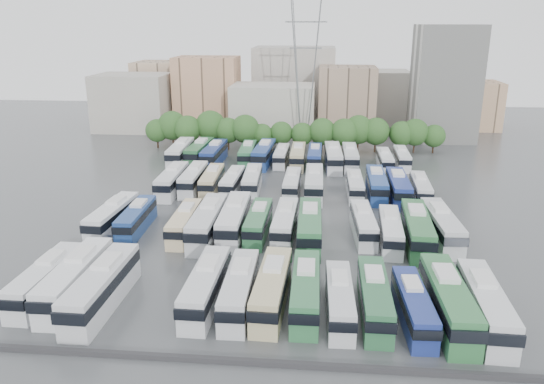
# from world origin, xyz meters

# --- Properties ---
(ground) EXTENTS (220.00, 220.00, 0.00)m
(ground) POSITION_xyz_m (0.00, 0.00, 0.00)
(ground) COLOR #424447
(ground) RESTS_ON ground
(parapet) EXTENTS (56.00, 0.50, 0.50)m
(parapet) POSITION_xyz_m (0.00, -33.00, 0.25)
(parapet) COLOR #2D2D30
(parapet) RESTS_ON ground
(tree_line) EXTENTS (64.34, 7.83, 8.32)m
(tree_line) POSITION_xyz_m (-1.59, 42.17, 4.42)
(tree_line) COLOR black
(tree_line) RESTS_ON ground
(city_buildings) EXTENTS (102.00, 35.00, 20.00)m
(city_buildings) POSITION_xyz_m (-7.46, 71.86, 7.87)
(city_buildings) COLOR #9E998E
(city_buildings) RESTS_ON ground
(apartment_tower) EXTENTS (14.00, 14.00, 26.00)m
(apartment_tower) POSITION_xyz_m (34.00, 58.00, 13.00)
(apartment_tower) COLOR silver
(apartment_tower) RESTS_ON ground
(electricity_pylon) EXTENTS (9.00, 6.91, 33.83)m
(electricity_pylon) POSITION_xyz_m (2.00, 50.00, 18.66)
(electricity_pylon) COLOR slate
(electricity_pylon) RESTS_ON ground
(bus_r0_s0) EXTENTS (2.81, 12.20, 3.82)m
(bus_r0_s0) POSITION_xyz_m (-21.37, -23.64, 1.87)
(bus_r0_s0) COLOR silver
(bus_r0_s0) RESTS_ON ground
(bus_r0_s1) EXTENTS (3.14, 13.54, 4.24)m
(bus_r0_s1) POSITION_xyz_m (-18.22, -23.55, 2.08)
(bus_r0_s1) COLOR silver
(bus_r0_s1) RESTS_ON ground
(bus_r0_s2) EXTENTS (3.13, 13.71, 4.29)m
(bus_r0_s2) POSITION_xyz_m (-14.86, -25.04, 2.11)
(bus_r0_s2) COLOR silver
(bus_r0_s2) RESTS_ON ground
(bus_r0_s5) EXTENTS (2.91, 12.60, 3.94)m
(bus_r0_s5) POSITION_xyz_m (-4.91, -23.61, 1.94)
(bus_r0_s5) COLOR silver
(bus_r0_s5) RESTS_ON ground
(bus_r0_s6) EXTENTS (2.85, 12.28, 3.84)m
(bus_r0_s6) POSITION_xyz_m (-1.55, -23.77, 1.89)
(bus_r0_s6) COLOR silver
(bus_r0_s6) RESTS_ON ground
(bus_r0_s7) EXTENTS (3.23, 12.79, 3.98)m
(bus_r0_s7) POSITION_xyz_m (1.59, -23.44, 1.96)
(bus_r0_s7) COLOR #C0B384
(bus_r0_s7) RESTS_ON ground
(bus_r0_s8) EXTENTS (2.79, 12.36, 3.87)m
(bus_r0_s8) POSITION_xyz_m (4.87, -23.49, 1.90)
(bus_r0_s8) COLOR #2F6F41
(bus_r0_s8) RESTS_ON ground
(bus_r0_s9) EXTENTS (2.69, 11.24, 3.51)m
(bus_r0_s9) POSITION_xyz_m (8.13, -24.61, 1.72)
(bus_r0_s9) COLOR silver
(bus_r0_s9) RESTS_ON ground
(bus_r0_s10) EXTENTS (2.68, 12.13, 3.80)m
(bus_r0_s10) POSITION_xyz_m (11.40, -24.19, 1.87)
(bus_r0_s10) COLOR #2A633C
(bus_r0_s10) RESTS_ON ground
(bus_r0_s11) EXTENTS (2.90, 11.19, 3.48)m
(bus_r0_s11) POSITION_xyz_m (14.89, -25.15, 1.71)
(bus_r0_s11) COLOR navy
(bus_r0_s11) RESTS_ON ground
(bus_r0_s12) EXTENTS (3.22, 13.66, 4.27)m
(bus_r0_s12) POSITION_xyz_m (18.08, -24.56, 2.10)
(bus_r0_s12) COLOR #30713E
(bus_r0_s12) RESTS_ON ground
(bus_r0_s13) EXTENTS (3.23, 13.07, 4.08)m
(bus_r0_s13) POSITION_xyz_m (21.32, -24.88, 2.00)
(bus_r0_s13) COLOR silver
(bus_r0_s13) RESTS_ON ground
(bus_r1_s0) EXTENTS (3.32, 12.49, 3.88)m
(bus_r1_s0) POSITION_xyz_m (-21.47, -5.54, 1.91)
(bus_r1_s0) COLOR silver
(bus_r1_s0) RESTS_ON ground
(bus_r1_s1) EXTENTS (2.85, 11.53, 3.59)m
(bus_r1_s1) POSITION_xyz_m (-18.20, -5.58, 1.76)
(bus_r1_s1) COLOR navy
(bus_r1_s1) RESTS_ON ground
(bus_r1_s3) EXTENTS (2.68, 11.45, 3.58)m
(bus_r1_s3) POSITION_xyz_m (-11.43, -6.42, 1.76)
(bus_r1_s3) COLOR beige
(bus_r1_s3) RESTS_ON ground
(bus_r1_s4) EXTENTS (2.98, 13.67, 4.29)m
(bus_r1_s4) POSITION_xyz_m (-8.28, -6.84, 2.11)
(bus_r1_s4) COLOR silver
(bus_r1_s4) RESTS_ON ground
(bus_r1_s5) EXTENTS (3.17, 13.58, 4.25)m
(bus_r1_s5) POSITION_xyz_m (-5.07, -5.56, 2.09)
(bus_r1_s5) COLOR silver
(bus_r1_s5) RESTS_ON ground
(bus_r1_s6) EXTENTS (2.74, 11.69, 3.65)m
(bus_r1_s6) POSITION_xyz_m (-1.89, -5.54, 1.79)
(bus_r1_s6) COLOR #2F6E41
(bus_r1_s6) RESTS_ON ground
(bus_r1_s7) EXTENTS (2.93, 12.11, 3.78)m
(bus_r1_s7) POSITION_xyz_m (1.60, -5.62, 1.86)
(bus_r1_s7) COLOR silver
(bus_r1_s7) RESTS_ON ground
(bus_r1_s8) EXTENTS (3.08, 13.38, 4.19)m
(bus_r1_s8) POSITION_xyz_m (4.83, -7.07, 2.05)
(bus_r1_s8) COLOR #2F6F41
(bus_r1_s8) RESTS_ON ground
(bus_r1_s10) EXTENTS (3.04, 11.50, 3.58)m
(bus_r1_s10) POSITION_xyz_m (11.70, -4.77, 1.76)
(bus_r1_s10) COLOR silver
(bus_r1_s10) RESTS_ON ground
(bus_r1_s11) EXTENTS (3.10, 11.69, 3.63)m
(bus_r1_s11) POSITION_xyz_m (14.90, -6.80, 1.78)
(bus_r1_s11) COLOR silver
(bus_r1_s11) RESTS_ON ground
(bus_r1_s12) EXTENTS (3.67, 13.82, 4.30)m
(bus_r1_s12) POSITION_xyz_m (18.13, -6.82, 2.11)
(bus_r1_s12) COLOR #2F6E3C
(bus_r1_s12) RESTS_ON ground
(bus_r1_s13) EXTENTS (3.44, 13.17, 4.10)m
(bus_r1_s13) POSITION_xyz_m (21.44, -5.12, 2.01)
(bus_r1_s13) COLOR silver
(bus_r1_s13) RESTS_ON ground
(bus_r2_s1) EXTENTS (3.08, 12.90, 4.03)m
(bus_r2_s1) POSITION_xyz_m (-18.04, 11.33, 1.98)
(bus_r2_s1) COLOR silver
(bus_r2_s1) RESTS_ON ground
(bus_r2_s2) EXTENTS (2.80, 12.26, 3.84)m
(bus_r2_s2) POSITION_xyz_m (-14.90, 12.95, 1.88)
(bus_r2_s2) COLOR silver
(bus_r2_s2) RESTS_ON ground
(bus_r2_s3) EXTENTS (2.90, 11.72, 3.65)m
(bus_r2_s3) POSITION_xyz_m (-11.71, 12.51, 1.79)
(bus_r2_s3) COLOR #C9B78A
(bus_r2_s3) RESTS_ON ground
(bus_r2_s4) EXTENTS (2.70, 11.09, 3.46)m
(bus_r2_s4) POSITION_xyz_m (-8.27, 12.37, 1.70)
(bus_r2_s4) COLOR silver
(bus_r2_s4) RESTS_ON ground
(bus_r2_s5) EXTENTS (3.08, 11.83, 3.68)m
(bus_r2_s5) POSITION_xyz_m (-5.11, 12.95, 1.81)
(bus_r2_s5) COLOR silver
(bus_r2_s5) RESTS_ON ground
(bus_r2_s7) EXTENTS (2.54, 11.13, 3.48)m
(bus_r2_s7) POSITION_xyz_m (1.47, 12.13, 1.71)
(bus_r2_s7) COLOR silver
(bus_r2_s7) RESTS_ON ground
(bus_r2_s8) EXTENTS (2.93, 13.05, 4.09)m
(bus_r2_s8) POSITION_xyz_m (5.02, 11.82, 2.01)
(bus_r2_s8) COLOR silver
(bus_r2_s8) RESTS_ON ground
(bus_r2_s10) EXTENTS (2.48, 10.91, 3.41)m
(bus_r2_s10) POSITION_xyz_m (11.52, 12.17, 1.68)
(bus_r2_s10) COLOR silver
(bus_r2_s10) RESTS_ON ground
(bus_r2_s11) EXTENTS (2.90, 12.67, 3.97)m
(bus_r2_s11) POSITION_xyz_m (14.95, 12.50, 1.95)
(bus_r2_s11) COLOR navy
(bus_r2_s11) RESTS_ON ground
(bus_r2_s12) EXTENTS (2.89, 12.87, 4.03)m
(bus_r2_s12) POSITION_xyz_m (18.16, 11.03, 1.98)
(bus_r2_s12) COLOR navy
(bus_r2_s12) RESTS_ON ground
(bus_r2_s13) EXTENTS (2.95, 11.31, 3.52)m
(bus_r2_s13) POSITION_xyz_m (21.65, 11.45, 1.73)
(bus_r2_s13) COLOR silver
(bus_r2_s13) RESTS_ON ground
(bus_r3_s0) EXTENTS (3.45, 13.69, 4.27)m
(bus_r3_s0) POSITION_xyz_m (-21.56, 29.92, 2.09)
(bus_r3_s0) COLOR silver
(bus_r3_s0) RESTS_ON ground
(bus_r3_s1) EXTENTS (3.41, 13.31, 4.14)m
(bus_r3_s1) POSITION_xyz_m (-18.03, 31.14, 2.03)
(bus_r3_s1) COLOR #2B653A
(bus_r3_s1) RESTS_ON ground
(bus_r3_s2) EXTENTS (3.20, 13.21, 4.12)m
(bus_r3_s2) POSITION_xyz_m (-14.79, 29.54, 2.02)
(bus_r3_s2) COLOR navy
(bus_r3_s2) RESTS_ON ground
(bus_r3_s4) EXTENTS (3.10, 12.28, 3.82)m
(bus_r3_s4) POSITION_xyz_m (-8.40, 31.01, 1.88)
(bus_r3_s4) COLOR #317349
(bus_r3_s4) RESTS_ON ground
(bus_r3_s5) EXTENTS (3.58, 13.50, 4.19)m
(bus_r3_s5) POSITION_xyz_m (-5.12, 30.53, 2.06)
(bus_r3_s5) COLOR navy
(bus_r3_s5) RESTS_ON ground
(bus_r3_s6) EXTENTS (2.63, 10.92, 3.41)m
(bus_r3_s6) POSITION_xyz_m (-1.67, 30.79, 1.67)
(bus_r3_s6) COLOR silver
(bus_r3_s6) RESTS_ON ground
(bus_r3_s7) EXTENTS (2.72, 12.20, 3.82)m
(bus_r3_s7) POSITION_xyz_m (1.56, 30.02, 1.88)
(bus_r3_s7) COLOR tan
(bus_r3_s7) RESTS_ON ground
(bus_r3_s8) EXTENTS (2.72, 11.84, 3.71)m
(bus_r3_s8) POSITION_xyz_m (4.82, 30.12, 1.82)
(bus_r3_s8) COLOR navy
(bus_r3_s8) RESTS_ON ground
(bus_r3_s9) EXTENTS (3.43, 13.42, 4.18)m
(bus_r3_s9) POSITION_xyz_m (8.34, 29.22, 2.05)
(bus_r3_s9) COLOR silver
(bus_r3_s9) RESTS_ON ground
(bus_r3_s10) EXTENTS (2.83, 12.53, 3.93)m
(bus_r3_s10) POSITION_xyz_m (11.56, 30.12, 1.93)
(bus_r3_s10) COLOR silver
(bus_r3_s10) RESTS_ON ground
(bus_r3_s12) EXTENTS (2.43, 10.82, 3.39)m
(bus_r3_s12) POSITION_xyz_m (18.06, 29.33, 1.66)
(bus_r3_s12) COLOR silver
(bus_r3_s12) RESTS_ON ground
(bus_r3_s13) EXTENTS (2.55, 10.93, 3.42)m
(bus_r3_s13) POSITION_xyz_m (21.47, 31.25, 1.68)
(bus_r3_s13) COLOR silver
(bus_r3_s13) RESTS_ON ground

